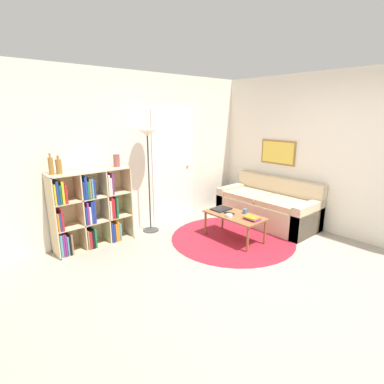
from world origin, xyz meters
TOP-DOWN VIEW (x-y plane):
  - ground_plane at (0.00, 0.00)m, footprint 14.00×14.00m
  - wall_back at (0.02, 2.67)m, footprint 7.01×0.11m
  - wall_right at (2.03, 1.33)m, footprint 0.08×5.65m
  - rug at (0.59, 1.26)m, footprint 1.96×1.96m
  - bookshelf at (-1.23, 2.46)m, footprint 1.16×0.34m
  - floor_lamp at (-0.23, 2.39)m, footprint 0.33×0.33m
  - couch at (1.64, 1.32)m, footprint 0.82×1.76m
  - coffee_table at (0.58, 1.23)m, footprint 0.49×0.96m
  - laptop at (0.60, 1.53)m, footprint 0.31×0.24m
  - bowl at (0.43, 1.20)m, footprint 0.11×0.11m
  - book_stack_on_table at (0.59, 0.90)m, footprint 0.16×0.22m
  - cup at (0.74, 1.15)m, footprint 0.06×0.06m
  - remote at (0.54, 1.30)m, footprint 0.09×0.18m
  - bottle_left at (-1.68, 2.49)m, footprint 0.06×0.06m
  - bottle_middle at (-1.59, 2.47)m, footprint 0.08×0.08m
  - vase_on_shelf at (-0.75, 2.46)m, footprint 0.10×0.10m

SIDE VIEW (x-z plane):
  - ground_plane at x=0.00m, z-range 0.00..0.00m
  - rug at x=0.59m, z-range 0.00..0.01m
  - couch at x=1.64m, z-range -0.12..0.68m
  - coffee_table at x=0.58m, z-range 0.16..0.57m
  - laptop at x=0.60m, z-range 0.41..0.43m
  - remote at x=0.54m, z-range 0.41..0.43m
  - bowl at x=0.43m, z-range 0.41..0.45m
  - book_stack_on_table at x=0.59m, z-range 0.41..0.46m
  - cup at x=0.74m, z-range 0.41..0.49m
  - bookshelf at x=-1.23m, z-range -0.02..1.14m
  - vase_on_shelf at x=-0.75m, z-range 1.16..1.35m
  - bottle_middle at x=-1.59m, z-range 1.14..1.39m
  - bottle_left at x=-1.68m, z-range 1.13..1.42m
  - wall_back at x=0.02m, z-range -0.01..2.59m
  - wall_right at x=2.03m, z-range 0.00..2.60m
  - floor_lamp at x=-0.23m, z-range 0.61..2.31m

